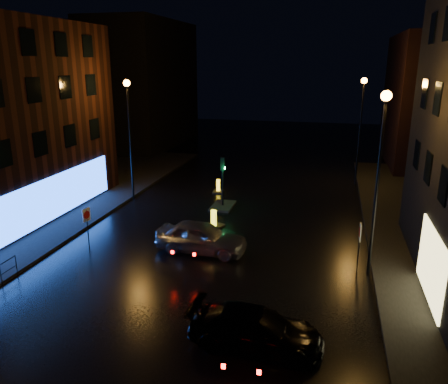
{
  "coord_description": "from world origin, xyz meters",
  "views": [
    {
      "loc": [
        5.74,
        -13.45,
        9.48
      ],
      "look_at": [
        0.31,
        8.3,
        2.8
      ],
      "focal_mm": 35.0,
      "sensor_mm": 36.0,
      "label": 1
    }
  ],
  "objects_px": {
    "silver_hatchback": "(201,237)",
    "bollard_near": "(214,224)",
    "traffic_signal": "(223,200)",
    "road_sign_left": "(87,218)",
    "dark_sedan": "(256,329)",
    "road_sign_right": "(360,236)",
    "bollard_far": "(218,189)"
  },
  "relations": [
    {
      "from": "bollard_near",
      "to": "road_sign_right",
      "type": "bearing_deg",
      "value": -3.83
    },
    {
      "from": "silver_hatchback",
      "to": "bollard_far",
      "type": "xyz_separation_m",
      "value": [
        -1.91,
        10.72,
        -0.59
      ]
    },
    {
      "from": "dark_sedan",
      "to": "traffic_signal",
      "type": "bearing_deg",
      "value": 21.14
    },
    {
      "from": "road_sign_right",
      "to": "dark_sedan",
      "type": "bearing_deg",
      "value": 60.64
    },
    {
      "from": "silver_hatchback",
      "to": "road_sign_right",
      "type": "bearing_deg",
      "value": -89.46
    },
    {
      "from": "dark_sedan",
      "to": "bollard_near",
      "type": "height_order",
      "value": "dark_sedan"
    },
    {
      "from": "bollard_far",
      "to": "road_sign_right",
      "type": "height_order",
      "value": "road_sign_right"
    },
    {
      "from": "silver_hatchback",
      "to": "bollard_far",
      "type": "relative_size",
      "value": 3.86
    },
    {
      "from": "bollard_far",
      "to": "road_sign_left",
      "type": "xyz_separation_m",
      "value": [
        -4.11,
        -11.57,
        1.4
      ]
    },
    {
      "from": "dark_sedan",
      "to": "bollard_near",
      "type": "xyz_separation_m",
      "value": [
        -4.41,
        10.63,
        -0.44
      ]
    },
    {
      "from": "bollard_far",
      "to": "road_sign_left",
      "type": "bearing_deg",
      "value": -116.32
    },
    {
      "from": "traffic_signal",
      "to": "bollard_near",
      "type": "distance_m",
      "value": 3.95
    },
    {
      "from": "road_sign_left",
      "to": "road_sign_right",
      "type": "xyz_separation_m",
      "value": [
        13.79,
        0.43,
        0.16
      ]
    },
    {
      "from": "traffic_signal",
      "to": "bollard_far",
      "type": "distance_m",
      "value": 3.52
    },
    {
      "from": "traffic_signal",
      "to": "road_sign_left",
      "type": "height_order",
      "value": "traffic_signal"
    },
    {
      "from": "dark_sedan",
      "to": "road_sign_left",
      "type": "distance_m",
      "value": 11.97
    },
    {
      "from": "traffic_signal",
      "to": "silver_hatchback",
      "type": "bearing_deg",
      "value": -84.4
    },
    {
      "from": "road_sign_left",
      "to": "dark_sedan",
      "type": "bearing_deg",
      "value": -18.95
    },
    {
      "from": "traffic_signal",
      "to": "road_sign_right",
      "type": "xyz_separation_m",
      "value": [
        8.5,
        -7.83,
        1.28
      ]
    },
    {
      "from": "bollard_near",
      "to": "bollard_far",
      "type": "distance_m",
      "value": 7.4
    },
    {
      "from": "bollard_near",
      "to": "road_sign_left",
      "type": "bearing_deg",
      "value": -120.73
    },
    {
      "from": "silver_hatchback",
      "to": "road_sign_left",
      "type": "height_order",
      "value": "road_sign_left"
    },
    {
      "from": "traffic_signal",
      "to": "bollard_far",
      "type": "height_order",
      "value": "traffic_signal"
    },
    {
      "from": "silver_hatchback",
      "to": "dark_sedan",
      "type": "xyz_separation_m",
      "value": [
        4.12,
        -7.13,
        -0.13
      ]
    },
    {
      "from": "dark_sedan",
      "to": "road_sign_right",
      "type": "height_order",
      "value": "road_sign_right"
    },
    {
      "from": "dark_sedan",
      "to": "road_sign_left",
      "type": "height_order",
      "value": "road_sign_left"
    },
    {
      "from": "silver_hatchback",
      "to": "bollard_near",
      "type": "bearing_deg",
      "value": 8.35
    },
    {
      "from": "traffic_signal",
      "to": "dark_sedan",
      "type": "height_order",
      "value": "traffic_signal"
    },
    {
      "from": "road_sign_left",
      "to": "bollard_near",
      "type": "bearing_deg",
      "value": 50.0
    },
    {
      "from": "dark_sedan",
      "to": "bollard_near",
      "type": "distance_m",
      "value": 11.52
    },
    {
      "from": "road_sign_left",
      "to": "road_sign_right",
      "type": "relative_size",
      "value": 0.91
    },
    {
      "from": "dark_sedan",
      "to": "bollard_far",
      "type": "distance_m",
      "value": 18.85
    }
  ]
}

